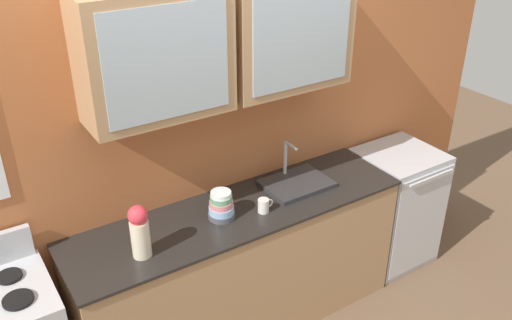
{
  "coord_description": "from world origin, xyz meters",
  "views": [
    {
      "loc": [
        -1.44,
        -2.41,
        2.78
      ],
      "look_at": [
        0.12,
        0.0,
        1.23
      ],
      "focal_mm": 38.6,
      "sensor_mm": 36.0,
      "label": 1
    }
  ],
  "objects": [
    {
      "name": "dishwasher",
      "position": [
        1.38,
        -0.0,
        0.46
      ],
      "size": [
        0.56,
        0.57,
        0.92
      ],
      "color": "silver",
      "rests_on": "ground_plane"
    },
    {
      "name": "bowl_stack",
      "position": [
        -0.13,
        -0.01,
        1.0
      ],
      "size": [
        0.16,
        0.16,
        0.18
      ],
      "color": "#4C4C54",
      "rests_on": "counter"
    },
    {
      "name": "back_wall_unit",
      "position": [
        -0.0,
        0.3,
        1.49
      ],
      "size": [
        4.64,
        0.43,
        2.75
      ],
      "color": "#B76638",
      "rests_on": "ground_plane"
    },
    {
      "name": "cup_near_sink",
      "position": [
        0.11,
        -0.09,
        0.96
      ],
      "size": [
        0.1,
        0.07,
        0.09
      ],
      "color": "silver",
      "rests_on": "counter"
    },
    {
      "name": "counter",
      "position": [
        0.0,
        0.0,
        0.46
      ],
      "size": [
        2.17,
        0.59,
        0.92
      ],
      "color": "#A87F56",
      "rests_on": "ground_plane"
    },
    {
      "name": "vase",
      "position": [
        -0.67,
        -0.09,
        1.08
      ],
      "size": [
        0.11,
        0.11,
        0.31
      ],
      "color": "beige",
      "rests_on": "counter"
    },
    {
      "name": "sink_faucet",
      "position": [
        0.46,
        0.05,
        0.94
      ],
      "size": [
        0.43,
        0.32,
        0.27
      ],
      "color": "#2D2D30",
      "rests_on": "counter"
    }
  ]
}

